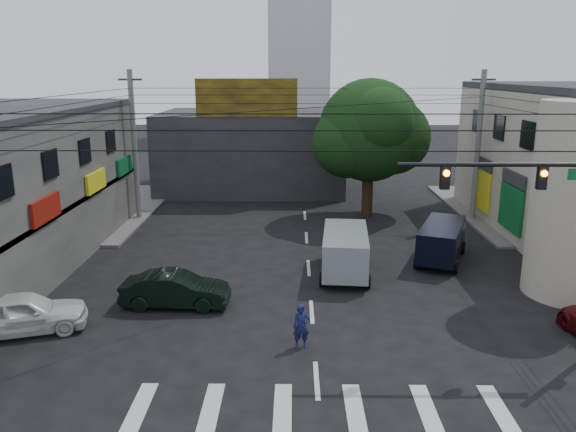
{
  "coord_description": "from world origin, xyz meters",
  "views": [
    {
      "loc": [
        -0.7,
        -18.23,
        9.12
      ],
      "look_at": [
        -0.95,
        4.0,
        3.34
      ],
      "focal_mm": 35.0,
      "sensor_mm": 36.0,
      "label": 1
    }
  ],
  "objects_px": {
    "silver_minivan": "(345,253)",
    "traffic_officer": "(301,326)",
    "navy_van": "(441,243)",
    "white_compact": "(22,313)",
    "utility_pole_far_right": "(478,147)",
    "traffic_gantry": "(564,211)",
    "utility_pole_far_left": "(135,147)",
    "dark_sedan": "(176,290)",
    "street_tree": "(370,131)"
  },
  "relations": [
    {
      "from": "silver_minivan",
      "to": "traffic_officer",
      "type": "distance_m",
      "value": 7.4
    },
    {
      "from": "navy_van",
      "to": "traffic_officer",
      "type": "distance_m",
      "value": 11.46
    },
    {
      "from": "white_compact",
      "to": "silver_minivan",
      "type": "bearing_deg",
      "value": -80.84
    },
    {
      "from": "utility_pole_far_right",
      "to": "silver_minivan",
      "type": "bearing_deg",
      "value": -132.07
    },
    {
      "from": "traffic_officer",
      "to": "traffic_gantry",
      "type": "bearing_deg",
      "value": -6.59
    },
    {
      "from": "utility_pole_far_left",
      "to": "dark_sedan",
      "type": "bearing_deg",
      "value": -69.29
    },
    {
      "from": "traffic_gantry",
      "to": "traffic_officer",
      "type": "xyz_separation_m",
      "value": [
        -8.27,
        0.09,
        -4.05
      ]
    },
    {
      "from": "traffic_gantry",
      "to": "white_compact",
      "type": "xyz_separation_m",
      "value": [
        -18.2,
        1.12,
        -4.08
      ]
    },
    {
      "from": "dark_sedan",
      "to": "navy_van",
      "type": "xyz_separation_m",
      "value": [
        11.94,
        5.67,
        0.23
      ]
    },
    {
      "from": "utility_pole_far_left",
      "to": "utility_pole_far_right",
      "type": "relative_size",
      "value": 1.0
    },
    {
      "from": "street_tree",
      "to": "utility_pole_far_right",
      "type": "distance_m",
      "value": 6.63
    },
    {
      "from": "traffic_gantry",
      "to": "silver_minivan",
      "type": "relative_size",
      "value": 1.48
    },
    {
      "from": "dark_sedan",
      "to": "white_compact",
      "type": "relative_size",
      "value": 0.91
    },
    {
      "from": "traffic_officer",
      "to": "street_tree",
      "type": "bearing_deg",
      "value": 70.12
    },
    {
      "from": "silver_minivan",
      "to": "traffic_officer",
      "type": "height_order",
      "value": "silver_minivan"
    },
    {
      "from": "dark_sedan",
      "to": "white_compact",
      "type": "xyz_separation_m",
      "value": [
        -4.98,
        -2.38,
        0.05
      ]
    },
    {
      "from": "traffic_gantry",
      "to": "navy_van",
      "type": "bearing_deg",
      "value": 97.92
    },
    {
      "from": "street_tree",
      "to": "dark_sedan",
      "type": "relative_size",
      "value": 2.03
    },
    {
      "from": "utility_pole_far_right",
      "to": "dark_sedan",
      "type": "xyz_separation_m",
      "value": [
        -15.89,
        -13.5,
        -3.9
      ]
    },
    {
      "from": "traffic_gantry",
      "to": "utility_pole_far_left",
      "type": "relative_size",
      "value": 0.78
    },
    {
      "from": "utility_pole_far_left",
      "to": "white_compact",
      "type": "xyz_separation_m",
      "value": [
        0.13,
        -15.88,
        -3.85
      ]
    },
    {
      "from": "utility_pole_far_left",
      "to": "navy_van",
      "type": "bearing_deg",
      "value": -24.69
    },
    {
      "from": "dark_sedan",
      "to": "white_compact",
      "type": "distance_m",
      "value": 5.52
    },
    {
      "from": "white_compact",
      "to": "navy_van",
      "type": "xyz_separation_m",
      "value": [
        16.92,
        8.04,
        0.18
      ]
    },
    {
      "from": "utility_pole_far_left",
      "to": "silver_minivan",
      "type": "xyz_separation_m",
      "value": [
        12.14,
        -9.81,
        -3.59
      ]
    },
    {
      "from": "silver_minivan",
      "to": "traffic_gantry",
      "type": "bearing_deg",
      "value": -134.58
    },
    {
      "from": "traffic_gantry",
      "to": "utility_pole_far_right",
      "type": "xyz_separation_m",
      "value": [
        2.68,
        17.0,
        -0.23
      ]
    },
    {
      "from": "street_tree",
      "to": "traffic_gantry",
      "type": "height_order",
      "value": "street_tree"
    },
    {
      "from": "utility_pole_far_right",
      "to": "white_compact",
      "type": "bearing_deg",
      "value": -142.73
    },
    {
      "from": "utility_pole_far_left",
      "to": "navy_van",
      "type": "height_order",
      "value": "utility_pole_far_left"
    },
    {
      "from": "silver_minivan",
      "to": "street_tree",
      "type": "bearing_deg",
      "value": -7.54
    },
    {
      "from": "street_tree",
      "to": "traffic_officer",
      "type": "bearing_deg",
      "value": -103.93
    },
    {
      "from": "street_tree",
      "to": "silver_minivan",
      "type": "bearing_deg",
      "value": -102.29
    },
    {
      "from": "street_tree",
      "to": "silver_minivan",
      "type": "relative_size",
      "value": 1.79
    },
    {
      "from": "white_compact",
      "to": "utility_pole_far_right",
      "type": "bearing_deg",
      "value": -70.37
    },
    {
      "from": "silver_minivan",
      "to": "utility_pole_far_left",
      "type": "bearing_deg",
      "value": 55.81
    },
    {
      "from": "dark_sedan",
      "to": "silver_minivan",
      "type": "distance_m",
      "value": 7.95
    },
    {
      "from": "traffic_officer",
      "to": "white_compact",
      "type": "bearing_deg",
      "value": 168.14
    },
    {
      "from": "street_tree",
      "to": "utility_pole_far_left",
      "type": "bearing_deg",
      "value": -176.05
    },
    {
      "from": "traffic_gantry",
      "to": "traffic_officer",
      "type": "bearing_deg",
      "value": 179.35
    },
    {
      "from": "traffic_gantry",
      "to": "utility_pole_far_left",
      "type": "height_order",
      "value": "utility_pole_far_left"
    },
    {
      "from": "traffic_officer",
      "to": "silver_minivan",
      "type": "bearing_deg",
      "value": 67.66
    },
    {
      "from": "navy_van",
      "to": "silver_minivan",
      "type": "bearing_deg",
      "value": 133.92
    },
    {
      "from": "traffic_gantry",
      "to": "traffic_officer",
      "type": "relative_size",
      "value": 4.64
    },
    {
      "from": "utility_pole_far_left",
      "to": "traffic_officer",
      "type": "height_order",
      "value": "utility_pole_far_left"
    },
    {
      "from": "utility_pole_far_left",
      "to": "dark_sedan",
      "type": "relative_size",
      "value": 2.14
    },
    {
      "from": "traffic_gantry",
      "to": "silver_minivan",
      "type": "distance_m",
      "value": 10.22
    },
    {
      "from": "silver_minivan",
      "to": "white_compact",
      "type": "bearing_deg",
      "value": 121.55
    },
    {
      "from": "street_tree",
      "to": "utility_pole_far_right",
      "type": "height_order",
      "value": "utility_pole_far_right"
    },
    {
      "from": "street_tree",
      "to": "white_compact",
      "type": "xyz_separation_m",
      "value": [
        -14.37,
        -16.88,
        -4.72
      ]
    }
  ]
}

